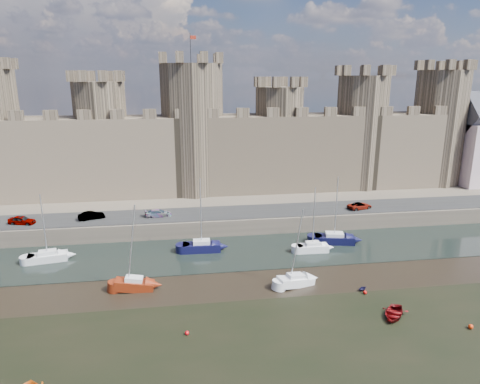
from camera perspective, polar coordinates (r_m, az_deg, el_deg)
The scene contains 20 objects.
ground at distance 38.00m, azimuth -5.84°, elevation -22.93°, with size 160.00×160.00×0.00m, color black.
water_channel at distance 58.77m, azimuth -6.95°, elevation -8.34°, with size 160.00×12.00×0.08m, color black.
quay at distance 92.61m, azimuth -7.61°, elevation 1.23°, with size 160.00×60.00×2.50m, color #4C443A.
road at distance 67.24m, azimuth -7.26°, elevation -2.99°, with size 160.00×7.00×0.10m, color black.
castle at distance 78.79m, azimuth -8.19°, elevation 6.49°, with size 108.50×11.00×29.00m.
car_0 at distance 69.88m, azimuth -27.08°, elevation -3.37°, with size 1.53×3.81×1.30m, color gray.
car_1 at distance 68.10m, azimuth -19.20°, elevation -2.99°, with size 1.34×3.83×1.26m, color gray.
car_2 at distance 66.82m, azimuth -10.86°, elevation -2.78°, with size 1.63×4.02×1.17m, color gray.
car_3 at distance 71.99m, azimuth 15.68°, elevation -1.79°, with size 1.89×4.10×1.14m, color gray.
sailboat_0 at distance 61.61m, azimuth -24.27°, elevation -7.82°, with size 5.09×2.70×9.04m.
sailboat_1 at distance 59.45m, azimuth -5.14°, elevation -7.20°, with size 5.23×2.22×10.31m.
sailboat_2 at distance 59.91m, azimuth 9.64°, elevation -7.24°, with size 4.28×1.76×9.14m.
sailboat_3 at distance 63.53m, azimuth 12.46°, elevation -6.05°, with size 5.96×3.37×9.84m.
sailboat_4 at distance 50.77m, azimuth -13.91°, elevation -11.80°, with size 4.39×1.86×10.10m.
sailboat_5 at distance 50.69m, azimuth 7.40°, elevation -11.57°, with size 4.57×2.73×9.24m.
dinghy_4 at distance 47.14m, azimuth 19.80°, elevation -15.05°, with size 2.55×0.74×3.56m, color maroon.
dinghy_7 at distance 51.23m, azimuth 16.03°, elevation -12.26°, with size 0.99×0.60×1.14m, color black.
buoy_1 at distance 42.37m, azimuth -7.08°, elevation -18.15°, with size 0.41×0.41×0.41m, color red.
buoy_3 at distance 50.66m, azimuth 16.33°, elevation -12.73°, with size 0.41×0.41×0.41m, color red.
buoy_5 at distance 48.24m, azimuth 28.40°, elevation -15.52°, with size 0.48×0.48×0.48m, color #EF330A.
Camera 1 is at (-0.79, -29.91, 23.43)m, focal length 32.00 mm.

